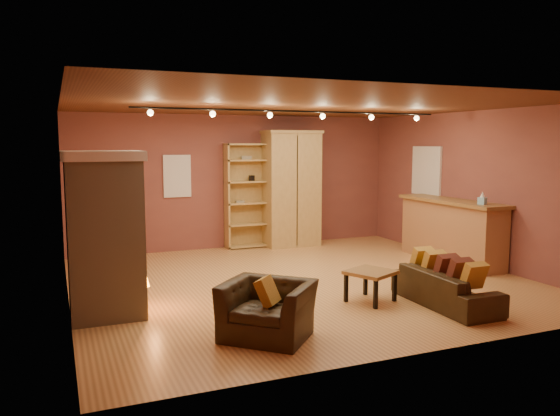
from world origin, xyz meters
name	(u,v)px	position (x,y,z in m)	size (l,w,h in m)	color
floor	(301,281)	(0.00, 0.00, 0.00)	(7.00, 7.00, 0.00)	#AD733D
ceiling	(302,105)	(0.00, 0.00, 2.80)	(7.00, 7.00, 0.00)	brown
back_wall	(238,182)	(0.00, 3.25, 1.40)	(7.00, 0.02, 2.80)	brown
left_wall	(65,204)	(-3.50, 0.00, 1.40)	(0.02, 6.50, 2.80)	brown
right_wall	(476,188)	(3.50, 0.00, 1.40)	(0.02, 6.50, 2.80)	brown
fireplace	(105,234)	(-3.04, -0.60, 1.06)	(1.01, 0.98, 2.12)	tan
back_window	(177,176)	(-1.30, 3.23, 1.55)	(0.56, 0.04, 0.86)	white
bookcase	(245,195)	(0.13, 3.13, 1.12)	(0.90, 0.35, 2.21)	tan
armoire	(291,188)	(1.11, 2.93, 1.25)	(1.22, 0.69, 2.48)	tan
bar_counter	(451,230)	(3.20, 0.26, 0.59)	(0.65, 2.45, 1.17)	#A9754D
tissue_box	(482,199)	(3.15, -0.56, 1.26)	(0.16, 0.16, 0.23)	#8EC6E4
right_window	(426,171)	(3.47, 1.40, 1.65)	(0.05, 0.90, 1.00)	white
loveseat	(446,280)	(1.28, -1.94, 0.35)	(0.53, 1.69, 0.72)	black
armchair	(267,300)	(-1.42, -2.15, 0.43)	(1.15, 1.13, 0.86)	black
coffee_table	(371,275)	(0.42, -1.39, 0.38)	(0.77, 0.77, 0.44)	olive
track_rail	(297,113)	(0.00, 0.20, 2.69)	(5.20, 0.09, 0.13)	black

